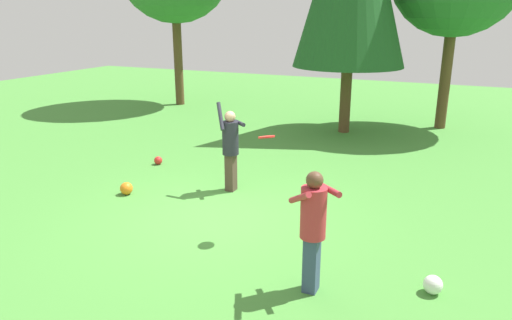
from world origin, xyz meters
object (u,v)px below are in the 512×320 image
Objects in this scene: person_catcher at (313,222)px; ball_orange at (126,188)px; person_thrower at (230,144)px; ball_white at (433,285)px; frisbee at (267,137)px; ball_red at (158,160)px.

person_catcher reaches higher than ball_orange.
person_catcher is (2.73, -2.96, -0.01)m from person_thrower.
person_thrower is at bearing 150.96° from ball_white.
frisbee is 1.46× the size of ball_white.
frisbee is 3.24m from ball_white.
ball_orange is (-1.87, -1.12, -0.89)m from person_thrower.
person_thrower is at bearing -19.03° from ball_red.
ball_orange is at bearing 168.54° from ball_white.
frisbee is at bearing 0.00° from person_thrower.
frisbee is 1.45× the size of ball_orange.
ball_white is (4.25, -2.36, -0.89)m from person_thrower.
frisbee is (-1.21, 1.30, 0.71)m from person_catcher.
person_catcher is 1.91m from frisbee.
person_thrower is 4.94m from ball_white.
person_thrower is 2.36m from frisbee.
frisbee reaches higher than person_catcher.
person_catcher is 6.58× the size of ball_white.
person_thrower is at bearing 30.94° from ball_orange.
person_thrower is at bearing -0.45° from person_catcher.
person_thrower is 7.31× the size of ball_white.
ball_white is 7.46m from ball_red.
ball_white is 1.27× the size of ball_red.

